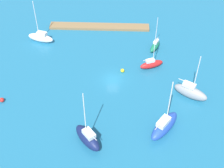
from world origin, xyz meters
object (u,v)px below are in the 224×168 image
pier_dock (99,27)px  sailboat_blue_lone_north (164,125)px  sailboat_white_near_pier (41,37)px  sailboat_green_far_north (155,46)px  sailboat_gray_by_breakwater (190,92)px  mooring_buoy_yellow (122,71)px  mooring_buoy_red (2,100)px  sailboat_red_west_end (151,64)px  sailboat_navy_inner_mooring (88,137)px

pier_dock → sailboat_blue_lone_north: size_ratio=2.23×
pier_dock → sailboat_white_near_pier: bearing=25.6°
sailboat_green_far_north → sailboat_white_near_pier: bearing=-68.7°
sailboat_gray_by_breakwater → mooring_buoy_yellow: 15.04m
sailboat_white_near_pier → mooring_buoy_red: 20.72m
sailboat_gray_by_breakwater → mooring_buoy_red: (36.44, 2.77, -0.93)m
sailboat_red_west_end → sailboat_blue_lone_north: bearing=-108.1°
sailboat_gray_by_breakwater → mooring_buoy_yellow: (13.29, -6.97, -0.96)m
pier_dock → sailboat_navy_inner_mooring: sailboat_navy_inner_mooring is taller
sailboat_white_near_pier → mooring_buoy_yellow: (-19.73, 10.68, -0.70)m
sailboat_green_far_north → mooring_buoy_yellow: (7.44, 8.60, -0.49)m
pier_dock → mooring_buoy_yellow: bearing=109.6°
pier_dock → mooring_buoy_yellow: 18.26m
sailboat_blue_lone_north → mooring_buoy_yellow: sailboat_blue_lone_north is taller
sailboat_green_far_north → mooring_buoy_red: (30.60, 18.35, -0.46)m
sailboat_navy_inner_mooring → sailboat_red_west_end: (-11.81, -20.59, -0.44)m
pier_dock → sailboat_white_near_pier: sailboat_white_near_pier is taller
sailboat_white_near_pier → sailboat_green_far_north: (-27.18, 2.08, -0.20)m
sailboat_gray_by_breakwater → mooring_buoy_yellow: bearing=-176.8°
sailboat_gray_by_breakwater → sailboat_blue_lone_north: 10.40m
sailboat_red_west_end → mooring_buoy_yellow: size_ratio=11.10×
sailboat_navy_inner_mooring → sailboat_white_near_pier: bearing=-13.7°
sailboat_blue_lone_north → mooring_buoy_red: 31.26m
sailboat_navy_inner_mooring → sailboat_red_west_end: sailboat_navy_inner_mooring is taller
sailboat_gray_by_breakwater → sailboat_blue_lone_north: sailboat_blue_lone_north is taller
mooring_buoy_yellow → sailboat_gray_by_breakwater: bearing=152.3°
sailboat_gray_by_breakwater → sailboat_green_far_north: (5.84, -15.57, -0.47)m
sailboat_blue_lone_north → mooring_buoy_yellow: bearing=62.0°
sailboat_white_near_pier → sailboat_red_west_end: bearing=177.6°
pier_dock → sailboat_white_near_pier: 15.12m
sailboat_navy_inner_mooring → sailboat_green_far_north: bearing=-64.8°
sailboat_red_west_end → mooring_buoy_yellow: (6.23, 1.80, -0.54)m
pier_dock → sailboat_gray_by_breakwater: size_ratio=2.48×
sailboat_gray_by_breakwater → sailboat_white_near_pier: size_ratio=0.97×
sailboat_green_far_north → mooring_buoy_red: 35.68m
pier_dock → sailboat_blue_lone_north: 35.58m
sailboat_blue_lone_north → mooring_buoy_yellow: (7.53, -15.63, -0.95)m
sailboat_navy_inner_mooring → sailboat_blue_lone_north: (-13.11, -3.16, -0.03)m
mooring_buoy_red → sailboat_gray_by_breakwater: bearing=-175.6°
sailboat_gray_by_breakwater → sailboat_navy_inner_mooring: 22.26m
sailboat_gray_by_breakwater → sailboat_green_far_north: 16.64m
sailboat_navy_inner_mooring → sailboat_green_far_north: (-13.03, -27.39, -0.48)m
sailboat_white_near_pier → mooring_buoy_red: sailboat_white_near_pier is taller
sailboat_red_west_end → mooring_buoy_red: bearing=179.1°
sailboat_white_near_pier → pier_dock: bearing=-137.9°
sailboat_red_west_end → mooring_buoy_red: size_ratio=10.16×
sailboat_red_west_end → mooring_buoy_red: (29.39, 11.55, -0.50)m
pier_dock → sailboat_red_west_end: 19.75m
pier_dock → sailboat_green_far_north: 16.07m
sailboat_navy_inner_mooring → sailboat_blue_lone_north: bearing=-115.8°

